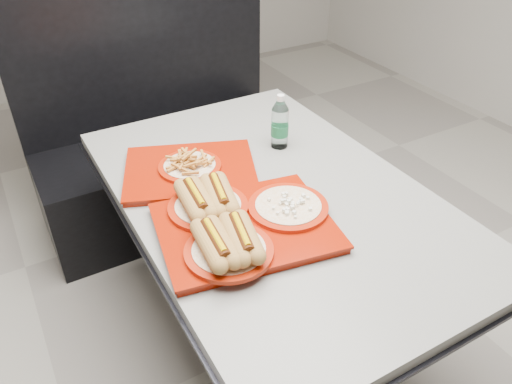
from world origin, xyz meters
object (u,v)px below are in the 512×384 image
diner_table (272,231)px  water_bottle (280,125)px  tray_far (190,168)px  booth_bench (163,142)px  tray_near (238,222)px

diner_table → water_bottle: (0.18, 0.24, 0.25)m
water_bottle → tray_far: bearing=-177.8°
tray_far → water_bottle: water_bottle is taller
booth_bench → tray_near: bearing=-99.1°
tray_near → tray_far: (0.01, 0.36, -0.01)m
water_bottle → diner_table: bearing=-125.7°
booth_bench → diner_table: bearing=-90.0°
tray_near → tray_far: bearing=89.2°
tray_near → water_bottle: water_bottle is taller
diner_table → booth_bench: 1.11m
diner_table → water_bottle: size_ratio=6.94×
tray_far → booth_bench: bearing=77.6°
diner_table → tray_far: size_ratio=2.67×
booth_bench → tray_far: (-0.19, -0.86, 0.37)m
diner_table → water_bottle: 0.39m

